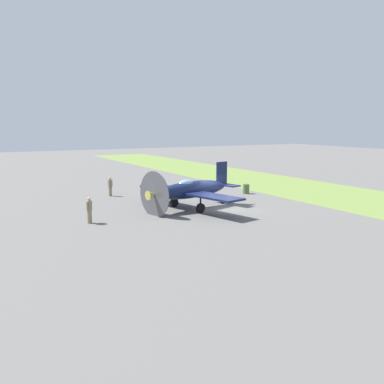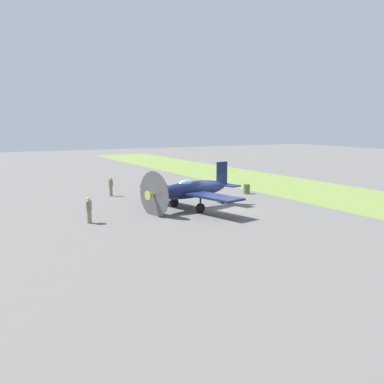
# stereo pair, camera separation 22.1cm
# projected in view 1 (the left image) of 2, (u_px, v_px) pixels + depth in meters

# --- Properties ---
(ground_plane) EXTENTS (160.00, 160.00, 0.00)m
(ground_plane) POSITION_uv_depth(u_px,v_px,m) (223.00, 208.00, 33.61)
(ground_plane) COLOR #605E5B
(grass_verge) EXTENTS (120.00, 11.00, 0.01)m
(grass_verge) POSITION_uv_depth(u_px,v_px,m) (340.00, 195.00, 39.72)
(grass_verge) COLOR olive
(grass_verge) RESTS_ON ground
(airplane_lead) EXTENTS (10.19, 8.15, 3.61)m
(airplane_lead) POSITION_uv_depth(u_px,v_px,m) (190.00, 190.00, 32.98)
(airplane_lead) COLOR #141E47
(airplane_lead) RESTS_ON ground
(ground_crew_chief) EXTENTS (0.60, 0.38, 1.73)m
(ground_crew_chief) POSITION_uv_depth(u_px,v_px,m) (110.00, 186.00, 39.11)
(ground_crew_chief) COLOR #847A5B
(ground_crew_chief) RESTS_ON ground
(ground_crew_mechanic) EXTENTS (0.49, 0.46, 1.73)m
(ground_crew_mechanic) POSITION_uv_depth(u_px,v_px,m) (89.00, 210.00, 28.43)
(ground_crew_mechanic) COLOR #847A5B
(ground_crew_mechanic) RESTS_ON ground
(fuel_drum) EXTENTS (0.60, 0.60, 0.90)m
(fuel_drum) POSITION_uv_depth(u_px,v_px,m) (246.00, 189.00, 40.58)
(fuel_drum) COLOR #476633
(fuel_drum) RESTS_ON ground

